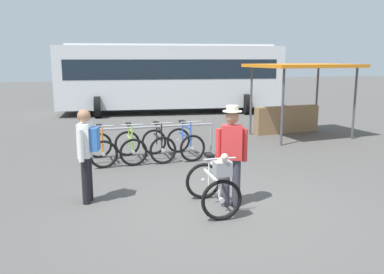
{
  "coord_description": "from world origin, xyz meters",
  "views": [
    {
      "loc": [
        -2.53,
        -5.94,
        2.49
      ],
      "look_at": [
        -0.06,
        1.2,
        1.0
      ],
      "focal_mm": 37.7,
      "sensor_mm": 36.0,
      "label": 1
    }
  ],
  "objects_px": {
    "featured_bicycle": "(214,183)",
    "pedestrian_with_backpack": "(87,150)",
    "person_with_featured_bike": "(232,152)",
    "market_stall": "(295,92)",
    "racked_bike_black": "(158,144)",
    "racked_bike_orange": "(101,148)",
    "racked_bike_blue": "(185,143)",
    "racked_bike_lime": "(130,146)",
    "bus_distant": "(170,74)"
  },
  "relations": [
    {
      "from": "racked_bike_lime",
      "to": "racked_bike_blue",
      "type": "distance_m",
      "value": 1.4
    },
    {
      "from": "featured_bicycle",
      "to": "pedestrian_with_backpack",
      "type": "height_order",
      "value": "pedestrian_with_backpack"
    },
    {
      "from": "bus_distant",
      "to": "racked_bike_blue",
      "type": "bearing_deg",
      "value": -103.67
    },
    {
      "from": "racked_bike_lime",
      "to": "bus_distant",
      "type": "distance_m",
      "value": 9.15
    },
    {
      "from": "racked_bike_lime",
      "to": "racked_bike_blue",
      "type": "bearing_deg",
      "value": -1.79
    },
    {
      "from": "racked_bike_blue",
      "to": "pedestrian_with_backpack",
      "type": "bearing_deg",
      "value": -135.42
    },
    {
      "from": "person_with_featured_bike",
      "to": "pedestrian_with_backpack",
      "type": "xyz_separation_m",
      "value": [
        -2.27,
        0.98,
        -0.01
      ]
    },
    {
      "from": "racked_bike_orange",
      "to": "racked_bike_lime",
      "type": "distance_m",
      "value": 0.7
    },
    {
      "from": "racked_bike_black",
      "to": "person_with_featured_bike",
      "type": "xyz_separation_m",
      "value": [
        0.35,
        -3.59,
        0.58
      ]
    },
    {
      "from": "bus_distant",
      "to": "market_stall",
      "type": "height_order",
      "value": "bus_distant"
    },
    {
      "from": "pedestrian_with_backpack",
      "to": "featured_bicycle",
      "type": "bearing_deg",
      "value": -30.66
    },
    {
      "from": "person_with_featured_bike",
      "to": "bus_distant",
      "type": "bearing_deg",
      "value": 78.69
    },
    {
      "from": "featured_bicycle",
      "to": "bus_distant",
      "type": "bearing_deg",
      "value": 77.18
    },
    {
      "from": "racked_bike_orange",
      "to": "market_stall",
      "type": "distance_m",
      "value": 6.66
    },
    {
      "from": "pedestrian_with_backpack",
      "to": "market_stall",
      "type": "relative_size",
      "value": 0.51
    },
    {
      "from": "featured_bicycle",
      "to": "pedestrian_with_backpack",
      "type": "relative_size",
      "value": 0.75
    },
    {
      "from": "racked_bike_orange",
      "to": "bus_distant",
      "type": "xyz_separation_m",
      "value": [
        4.14,
        8.34,
        1.37
      ]
    },
    {
      "from": "featured_bicycle",
      "to": "pedestrian_with_backpack",
      "type": "xyz_separation_m",
      "value": [
        -1.91,
        1.13,
        0.45
      ]
    },
    {
      "from": "racked_bike_black",
      "to": "pedestrian_with_backpack",
      "type": "height_order",
      "value": "pedestrian_with_backpack"
    },
    {
      "from": "racked_bike_lime",
      "to": "featured_bicycle",
      "type": "xyz_separation_m",
      "value": [
        0.69,
        -3.75,
        0.12
      ]
    },
    {
      "from": "racked_bike_lime",
      "to": "featured_bicycle",
      "type": "height_order",
      "value": "featured_bicycle"
    },
    {
      "from": "person_with_featured_bike",
      "to": "featured_bicycle",
      "type": "bearing_deg",
      "value": -158.2
    },
    {
      "from": "pedestrian_with_backpack",
      "to": "racked_bike_blue",
      "type": "bearing_deg",
      "value": 44.58
    },
    {
      "from": "featured_bicycle",
      "to": "bus_distant",
      "type": "relative_size",
      "value": 0.12
    },
    {
      "from": "racked_bike_orange",
      "to": "racked_bike_black",
      "type": "xyz_separation_m",
      "value": [
        1.4,
        -0.04,
        0.0
      ]
    },
    {
      "from": "racked_bike_black",
      "to": "bus_distant",
      "type": "bearing_deg",
      "value": 71.87
    },
    {
      "from": "racked_bike_orange",
      "to": "person_with_featured_bike",
      "type": "relative_size",
      "value": 0.64
    },
    {
      "from": "racked_bike_blue",
      "to": "featured_bicycle",
      "type": "distance_m",
      "value": 3.78
    },
    {
      "from": "person_with_featured_bike",
      "to": "market_stall",
      "type": "xyz_separation_m",
      "value": [
        4.64,
        5.23,
        0.45
      ]
    },
    {
      "from": "pedestrian_with_backpack",
      "to": "bus_distant",
      "type": "height_order",
      "value": "bus_distant"
    },
    {
      "from": "racked_bike_blue",
      "to": "pedestrian_with_backpack",
      "type": "relative_size",
      "value": 0.7
    },
    {
      "from": "racked_bike_black",
      "to": "featured_bicycle",
      "type": "relative_size",
      "value": 0.92
    },
    {
      "from": "racked_bike_black",
      "to": "bus_distant",
      "type": "relative_size",
      "value": 0.11
    },
    {
      "from": "pedestrian_with_backpack",
      "to": "racked_bike_lime",
      "type": "bearing_deg",
      "value": 65.08
    },
    {
      "from": "racked_bike_orange",
      "to": "racked_bike_blue",
      "type": "relative_size",
      "value": 0.97
    },
    {
      "from": "pedestrian_with_backpack",
      "to": "racked_bike_black",
      "type": "bearing_deg",
      "value": 53.59
    },
    {
      "from": "racked_bike_orange",
      "to": "person_with_featured_bike",
      "type": "height_order",
      "value": "person_with_featured_bike"
    },
    {
      "from": "racked_bike_orange",
      "to": "featured_bicycle",
      "type": "distance_m",
      "value": 4.02
    },
    {
      "from": "racked_bike_blue",
      "to": "person_with_featured_bike",
      "type": "height_order",
      "value": "person_with_featured_bike"
    },
    {
      "from": "featured_bicycle",
      "to": "racked_bike_lime",
      "type": "bearing_deg",
      "value": 100.36
    },
    {
      "from": "racked_bike_orange",
      "to": "market_stall",
      "type": "xyz_separation_m",
      "value": [
        6.39,
        1.6,
        1.03
      ]
    },
    {
      "from": "racked_bike_blue",
      "to": "featured_bicycle",
      "type": "xyz_separation_m",
      "value": [
        -0.71,
        -3.71,
        0.12
      ]
    },
    {
      "from": "racked_bike_orange",
      "to": "featured_bicycle",
      "type": "xyz_separation_m",
      "value": [
        1.39,
        -3.77,
        0.12
      ]
    },
    {
      "from": "racked_bike_orange",
      "to": "market_stall",
      "type": "bearing_deg",
      "value": 14.1
    },
    {
      "from": "market_stall",
      "to": "racked_bike_black",
      "type": "bearing_deg",
      "value": -161.71
    },
    {
      "from": "racked_bike_lime",
      "to": "market_stall",
      "type": "xyz_separation_m",
      "value": [
        5.69,
        1.63,
        1.03
      ]
    },
    {
      "from": "racked_bike_blue",
      "to": "featured_bicycle",
      "type": "height_order",
      "value": "featured_bicycle"
    },
    {
      "from": "racked_bike_lime",
      "to": "person_with_featured_bike",
      "type": "distance_m",
      "value": 3.8
    },
    {
      "from": "person_with_featured_bike",
      "to": "bus_distant",
      "type": "height_order",
      "value": "bus_distant"
    },
    {
      "from": "racked_bike_black",
      "to": "featured_bicycle",
      "type": "distance_m",
      "value": 3.73
    }
  ]
}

